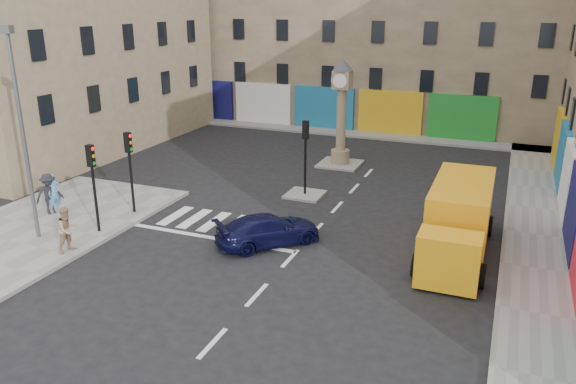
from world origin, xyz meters
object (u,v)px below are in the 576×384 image
Objects in this scene: pedestrian_blue at (54,193)px; navy_sedan at (268,230)px; lamp_post at (21,125)px; clock_pillar at (342,106)px; pedestrian_dark at (49,194)px; traffic_light_island at (305,146)px; traffic_light_left_near at (93,174)px; pedestrian_tan at (68,229)px; traffic_light_left_far at (130,160)px; yellow_van at (459,220)px.

navy_sedan is at bearing -75.16° from pedestrian_blue.
lamp_post reaches higher than pedestrian_blue.
lamp_post is at bearing -118.35° from clock_pillar.
traffic_light_island is at bearing -27.95° from pedestrian_dark.
pedestrian_dark is (-9.65, -12.96, -2.46)m from clock_pillar.
pedestrian_blue is (-3.31, 1.09, -1.57)m from traffic_light_left_near.
clock_pillar is (0.00, 6.00, 0.96)m from traffic_light_island.
lamp_post reaches higher than clock_pillar.
lamp_post reaches higher than traffic_light_island.
pedestrian_dark is (-3.65, 2.86, 0.04)m from pedestrian_tan.
traffic_light_island is 2.06× the size of pedestrian_blue.
traffic_light_left_near reaches higher than navy_sedan.
pedestrian_dark is at bearing 47.29° from navy_sedan.
traffic_light_left_far is 8.30m from traffic_light_island.
navy_sedan is (0.68, -6.07, -1.97)m from traffic_light_island.
navy_sedan is at bearing -163.33° from yellow_van.
traffic_light_island is 8.77m from yellow_van.
navy_sedan is at bearing 13.88° from traffic_light_left_near.
navy_sedan is (6.98, -0.67, -2.00)m from traffic_light_left_far.
pedestrian_dark is (-3.35, 0.84, -1.54)m from traffic_light_left_near.
traffic_light_island is at bearing -19.56° from pedestrian_tan.
pedestrian_tan is (-6.68, -3.74, 0.42)m from navy_sedan.
pedestrian_blue is 0.26m from pedestrian_dark.
lamp_post is 4.57m from pedestrian_dark.
traffic_light_left_near is 0.87× the size of navy_sedan.
traffic_light_island is at bearing 40.60° from traffic_light_left_far.
traffic_light_left_near is 0.45× the size of lamp_post.
clock_pillar is 3.39× the size of pedestrian_blue.
traffic_light_left_far is 2.08× the size of pedestrian_tan.
pedestrian_tan is 0.95× the size of pedestrian_dark.
traffic_light_left_far is 0.61× the size of clock_pillar.
lamp_post is at bearing -120.76° from pedestrian_dark.
lamp_post is 17.31m from clock_pillar.
yellow_van is at bearing 15.46° from traffic_light_left_near.
traffic_light_left_far is at bearing 15.75° from pedestrian_tan.
traffic_light_island is at bearing 51.07° from traffic_light_left_near.
pedestrian_blue is (-9.61, -6.71, -1.54)m from traffic_light_island.
pedestrian_blue is at bearing 61.12° from pedestrian_tan.
traffic_light_left_near is at bearing -128.93° from traffic_light_island.
yellow_van reaches higher than pedestrian_blue.
clock_pillar is 17.10m from pedestrian_tan.
traffic_light_left_far is 1.00× the size of traffic_light_island.
lamp_post is at bearing -162.00° from yellow_van.
clock_pillar reaches higher than yellow_van.
traffic_light_left_near is 2.40m from traffic_light_left_far.
traffic_light_left_near is at bearing -114.55° from clock_pillar.
clock_pillar reaches higher than navy_sedan.
clock_pillar is at bearing 127.67° from yellow_van.
traffic_light_left_near is at bearing 36.38° from lamp_post.
traffic_light_left_near is 15.19m from clock_pillar.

